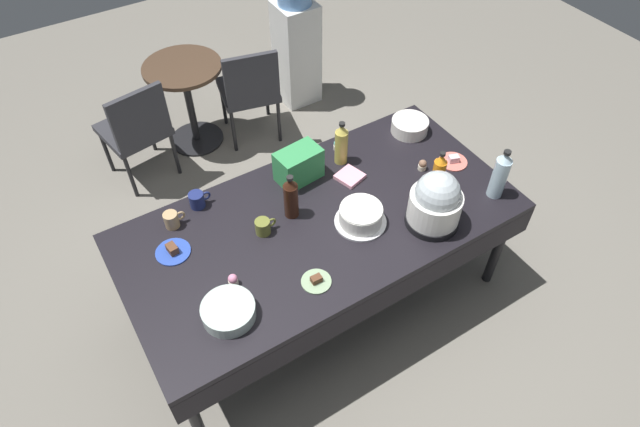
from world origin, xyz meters
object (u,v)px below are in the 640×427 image
object	(u,v)px
soda_bottle_orange_juice	(439,173)
soda_bottle_cola	(291,197)
soda_bottle_ginger_ale	(341,144)
round_cafe_table	(187,90)
cupcake_mint	(337,145)
dessert_plate_cobalt	(173,251)
dessert_plate_sage	(316,281)
cupcake_berry	(422,165)
soda_bottle_water	(500,175)
cupcake_cocoa	(233,280)
slow_cooker	(436,202)
maroon_chair_right	(250,88)
coffee_mug_olive	(263,227)
soda_carton	(299,165)
glass_salad_bowl	(228,311)
coffee_mug_navy	(197,200)
potluck_table	(320,227)
water_cooler	(296,39)
frosted_layer_cake	(361,216)
dessert_plate_coral	(453,161)
ceramic_snack_bowl	(410,126)
coffee_mug_tan	(172,220)
maroon_chair_left	(136,127)

from	to	relation	value
soda_bottle_orange_juice	soda_bottle_cola	size ratio (longest dim) A/B	0.99
soda_bottle_ginger_ale	round_cafe_table	distance (m)	1.65
cupcake_mint	dessert_plate_cobalt	bearing A→B (deg)	-168.76
dessert_plate_sage	soda_bottle_ginger_ale	world-z (taller)	soda_bottle_ginger_ale
cupcake_berry	soda_bottle_ginger_ale	xyz separation A→B (m)	(-0.38, 0.32, 0.10)
soda_bottle_water	soda_bottle_ginger_ale	bearing A→B (deg)	130.28
cupcake_cocoa	soda_bottle_orange_juice	size ratio (longest dim) A/B	0.24
slow_cooker	maroon_chair_right	distance (m)	2.05
coffee_mug_olive	cupcake_berry	bearing A→B (deg)	-3.37
coffee_mug_olive	soda_carton	size ratio (longest dim) A/B	0.47
glass_salad_bowl	coffee_mug_navy	size ratio (longest dim) A/B	2.04
cupcake_berry	soda_bottle_water	size ratio (longest dim) A/B	0.21
potluck_table	soda_bottle_cola	distance (m)	0.25
potluck_table	soda_bottle_orange_juice	xyz separation A→B (m)	(0.69, -0.15, 0.19)
dessert_plate_cobalt	slow_cooker	bearing A→B (deg)	-23.09
soda_bottle_cola	soda_bottle_ginger_ale	bearing A→B (deg)	25.22
glass_salad_bowl	cupcake_berry	xyz separation A→B (m)	(1.43, 0.31, -0.00)
water_cooler	glass_salad_bowl	bearing A→B (deg)	-126.57
coffee_mug_olive	potluck_table	bearing A→B (deg)	-15.57
frosted_layer_cake	dessert_plate_coral	world-z (taller)	frosted_layer_cake
frosted_layer_cake	soda_bottle_ginger_ale	distance (m)	0.52
potluck_table	soda_bottle_ginger_ale	size ratio (longest dim) A/B	7.55
frosted_layer_cake	coffee_mug_navy	xyz separation A→B (m)	(-0.70, 0.59, -0.01)
potluck_table	soda_bottle_cola	size ratio (longest dim) A/B	7.71
potluck_table	soda_bottle_orange_juice	bearing A→B (deg)	-12.54
cupcake_cocoa	round_cafe_table	world-z (taller)	cupcake_cocoa
ceramic_snack_bowl	soda_bottle_ginger_ale	xyz separation A→B (m)	(-0.53, -0.01, 0.09)
slow_cooker	coffee_mug_tan	distance (m)	1.42
coffee_mug_navy	cupcake_mint	bearing A→B (deg)	-0.46
cupcake_mint	cupcake_cocoa	distance (m)	1.15
soda_bottle_water	maroon_chair_right	xyz separation A→B (m)	(-0.57, 2.02, -0.41)
dessert_plate_coral	soda_bottle_water	bearing A→B (deg)	-86.67
coffee_mug_tan	maroon_chair_right	xyz separation A→B (m)	(1.09, 1.28, -0.31)
dessert_plate_coral	cupcake_mint	distance (m)	0.71
dessert_plate_cobalt	soda_bottle_cola	xyz separation A→B (m)	(0.66, -0.09, 0.12)
slow_cooker	round_cafe_table	world-z (taller)	slow_cooker
soda_carton	soda_bottle_water	bearing A→B (deg)	-44.78
potluck_table	cupcake_berry	world-z (taller)	cupcake_berry
slow_cooker	maroon_chair_left	distance (m)	2.30
soda_bottle_ginger_ale	water_cooler	size ratio (longest dim) A/B	0.24
ceramic_snack_bowl	coffee_mug_navy	size ratio (longest dim) A/B	1.86
ceramic_snack_bowl	water_cooler	bearing A→B (deg)	86.76
soda_bottle_orange_juice	round_cafe_table	bearing A→B (deg)	109.94
dessert_plate_sage	coffee_mug_navy	distance (m)	0.85
soda_bottle_water	dessert_plate_sage	bearing A→B (deg)	179.28
frosted_layer_cake	dessert_plate_cobalt	size ratio (longest dim) A/B	1.55
glass_salad_bowl	cupcake_cocoa	world-z (taller)	glass_salad_bowl
dessert_plate_cobalt	maroon_chair_left	xyz separation A→B (m)	(0.24, 1.45, -0.27)
glass_salad_bowl	cupcake_berry	distance (m)	1.46
maroon_chair_right	water_cooler	bearing A→B (deg)	26.52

